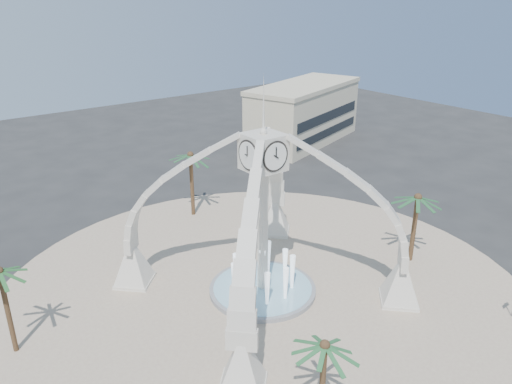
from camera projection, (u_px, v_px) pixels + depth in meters
ground at (262, 292)px, 37.63m from camera, size 140.00×140.00×0.00m
plaza at (262, 291)px, 37.62m from camera, size 40.00×40.00×0.06m
clock_tower at (263, 214)px, 35.20m from camera, size 17.94×17.94×16.30m
fountain at (263, 288)px, 37.52m from camera, size 8.00×8.00×3.62m
building_ne at (304, 113)px, 73.55m from camera, size 21.87×14.17×8.60m
palm_east at (418, 198)px, 39.91m from camera, size 4.85×4.85×6.51m
palm_north at (190, 156)px, 48.22m from camera, size 5.25×5.25×7.12m
palm_south at (325, 346)px, 24.38m from camera, size 4.37×4.37×5.66m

